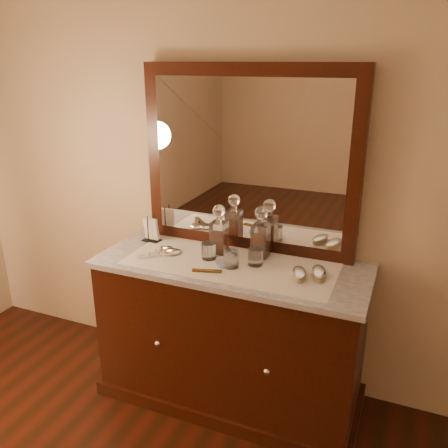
{
  "coord_description": "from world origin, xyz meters",
  "views": [
    {
      "loc": [
        0.82,
        -0.12,
        1.86
      ],
      "look_at": [
        0.0,
        1.85,
        1.1
      ],
      "focal_mm": 37.13,
      "sensor_mm": 36.0,
      "label": 1
    }
  ],
  "objects_px": {
    "brush_far": "(319,273)",
    "hand_mirror_outer": "(161,250)",
    "comb": "(207,271)",
    "brush_near": "(299,274)",
    "dresser_cabinet": "(231,335)",
    "napkin_rack": "(151,231)",
    "mirror_frame": "(249,160)",
    "hand_mirror_inner": "(168,252)",
    "decanter_left": "(219,234)",
    "decanter_right": "(261,237)",
    "pin_dish": "(224,264)"
  },
  "relations": [
    {
      "from": "dresser_cabinet",
      "to": "napkin_rack",
      "type": "relative_size",
      "value": 8.62
    },
    {
      "from": "pin_dish",
      "to": "brush_far",
      "type": "height_order",
      "value": "brush_far"
    },
    {
      "from": "pin_dish",
      "to": "comb",
      "type": "height_order",
      "value": "pin_dish"
    },
    {
      "from": "pin_dish",
      "to": "hand_mirror_outer",
      "type": "distance_m",
      "value": 0.39
    },
    {
      "from": "pin_dish",
      "to": "decanter_left",
      "type": "height_order",
      "value": "decanter_left"
    },
    {
      "from": "hand_mirror_inner",
      "to": "hand_mirror_outer",
      "type": "bearing_deg",
      "value": 163.99
    },
    {
      "from": "dresser_cabinet",
      "to": "brush_near",
      "type": "relative_size",
      "value": 8.66
    },
    {
      "from": "brush_far",
      "to": "hand_mirror_outer",
      "type": "height_order",
      "value": "brush_far"
    },
    {
      "from": "hand_mirror_outer",
      "to": "brush_far",
      "type": "bearing_deg",
      "value": 1.28
    },
    {
      "from": "hand_mirror_outer",
      "to": "napkin_rack",
      "type": "bearing_deg",
      "value": 136.28
    },
    {
      "from": "decanter_right",
      "to": "brush_near",
      "type": "height_order",
      "value": "decanter_right"
    },
    {
      "from": "comb",
      "to": "brush_near",
      "type": "bearing_deg",
      "value": -2.19
    },
    {
      "from": "comb",
      "to": "decanter_right",
      "type": "relative_size",
      "value": 0.53
    },
    {
      "from": "dresser_cabinet",
      "to": "pin_dish",
      "type": "bearing_deg",
      "value": -113.21
    },
    {
      "from": "pin_dish",
      "to": "dresser_cabinet",
      "type": "bearing_deg",
      "value": 66.79
    },
    {
      "from": "decanter_left",
      "to": "brush_far",
      "type": "bearing_deg",
      "value": -9.7
    },
    {
      "from": "mirror_frame",
      "to": "pin_dish",
      "type": "bearing_deg",
      "value": -94.13
    },
    {
      "from": "hand_mirror_outer",
      "to": "comb",
      "type": "bearing_deg",
      "value": -21.33
    },
    {
      "from": "pin_dish",
      "to": "napkin_rack",
      "type": "relative_size",
      "value": 0.54
    },
    {
      "from": "brush_near",
      "to": "brush_far",
      "type": "height_order",
      "value": "brush_far"
    },
    {
      "from": "dresser_cabinet",
      "to": "mirror_frame",
      "type": "bearing_deg",
      "value": 90.0
    },
    {
      "from": "dresser_cabinet",
      "to": "comb",
      "type": "relative_size",
      "value": 9.29
    },
    {
      "from": "pin_dish",
      "to": "mirror_frame",
      "type": "bearing_deg",
      "value": 85.87
    },
    {
      "from": "mirror_frame",
      "to": "napkin_rack",
      "type": "xyz_separation_m",
      "value": [
        -0.55,
        -0.14,
        -0.43
      ]
    },
    {
      "from": "hand_mirror_inner",
      "to": "napkin_rack",
      "type": "bearing_deg",
      "value": 142.04
    },
    {
      "from": "dresser_cabinet",
      "to": "hand_mirror_inner",
      "type": "distance_m",
      "value": 0.58
    },
    {
      "from": "dresser_cabinet",
      "to": "brush_near",
      "type": "distance_m",
      "value": 0.6
    },
    {
      "from": "decanter_left",
      "to": "decanter_right",
      "type": "xyz_separation_m",
      "value": [
        0.23,
        0.04,
        0.0
      ]
    },
    {
      "from": "napkin_rack",
      "to": "hand_mirror_inner",
      "type": "height_order",
      "value": "napkin_rack"
    },
    {
      "from": "mirror_frame",
      "to": "brush_near",
      "type": "bearing_deg",
      "value": -37.87
    },
    {
      "from": "comb",
      "to": "decanter_left",
      "type": "bearing_deg",
      "value": 83.11
    },
    {
      "from": "brush_far",
      "to": "hand_mirror_inner",
      "type": "distance_m",
      "value": 0.82
    },
    {
      "from": "brush_near",
      "to": "hand_mirror_outer",
      "type": "relative_size",
      "value": 0.71
    },
    {
      "from": "brush_near",
      "to": "brush_far",
      "type": "bearing_deg",
      "value": 27.61
    },
    {
      "from": "pin_dish",
      "to": "decanter_right",
      "type": "xyz_separation_m",
      "value": [
        0.14,
        0.18,
        0.1
      ]
    },
    {
      "from": "brush_near",
      "to": "hand_mirror_inner",
      "type": "distance_m",
      "value": 0.74
    },
    {
      "from": "brush_far",
      "to": "hand_mirror_outer",
      "type": "distance_m",
      "value": 0.87
    },
    {
      "from": "decanter_right",
      "to": "hand_mirror_outer",
      "type": "relative_size",
      "value": 1.24
    },
    {
      "from": "comb",
      "to": "decanter_left",
      "type": "relative_size",
      "value": 0.55
    },
    {
      "from": "decanter_left",
      "to": "brush_near",
      "type": "bearing_deg",
      "value": -16.33
    },
    {
      "from": "dresser_cabinet",
      "to": "brush_near",
      "type": "bearing_deg",
      "value": -7.14
    },
    {
      "from": "mirror_frame",
      "to": "decanter_left",
      "type": "relative_size",
      "value": 4.35
    },
    {
      "from": "comb",
      "to": "hand_mirror_inner",
      "type": "bearing_deg",
      "value": 142.0
    },
    {
      "from": "decanter_right",
      "to": "hand_mirror_inner",
      "type": "distance_m",
      "value": 0.52
    },
    {
      "from": "decanter_left",
      "to": "decanter_right",
      "type": "bearing_deg",
      "value": 9.36
    },
    {
      "from": "mirror_frame",
      "to": "napkin_rack",
      "type": "distance_m",
      "value": 0.71
    },
    {
      "from": "decanter_right",
      "to": "hand_mirror_outer",
      "type": "height_order",
      "value": "decanter_right"
    },
    {
      "from": "mirror_frame",
      "to": "brush_far",
      "type": "distance_m",
      "value": 0.71
    },
    {
      "from": "dresser_cabinet",
      "to": "pin_dish",
      "type": "xyz_separation_m",
      "value": [
        -0.02,
        -0.05,
        0.45
      ]
    },
    {
      "from": "brush_near",
      "to": "brush_far",
      "type": "relative_size",
      "value": 0.95
    }
  ]
}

